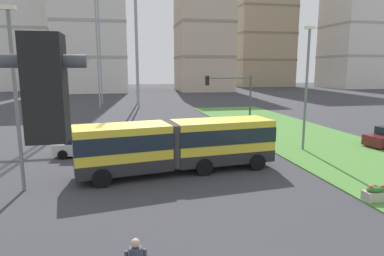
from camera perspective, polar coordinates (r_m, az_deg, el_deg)
name	(u,v)px	position (r m, az deg, el deg)	size (l,w,h in m)	color
articulated_bus	(178,145)	(19.84, -2.39, -2.86)	(12.05, 4.15, 3.00)	yellow
car_silver_hatch	(87,145)	(24.87, -17.38, -2.79)	(4.59, 2.46, 1.58)	#B7BABF
flower_planter_2	(376,193)	(17.89, 28.75, -9.68)	(1.10, 0.56, 0.74)	#B7AD9E
traffic_light_far_right	(234,95)	(29.30, 7.21, 5.59)	(4.27, 0.28, 5.50)	#474C51
streetlight_left	(15,93)	(18.33, -27.82, 5.28)	(0.70, 0.28, 8.97)	slate
streetlight_median	(307,84)	(26.09, 18.90, 7.08)	(0.70, 0.28, 9.07)	slate
apartment_tower_west	(26,17)	(111.75, -26.36, 16.58)	(14.24, 18.69, 41.42)	silver
apartment_tower_westcentre	(91,9)	(96.61, -16.83, 18.75)	(17.86, 19.44, 42.71)	silver
apartment_tower_centre	(204,26)	(95.65, 1.98, 17.00)	(14.36, 15.45, 35.31)	#C6B299
apartment_tower_eastcentre	(261,10)	(126.65, 11.65, 18.98)	(19.38, 19.24, 52.31)	tan
apartment_tower_east	(356,11)	(122.13, 26.08, 17.44)	(15.45, 17.07, 47.70)	silver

